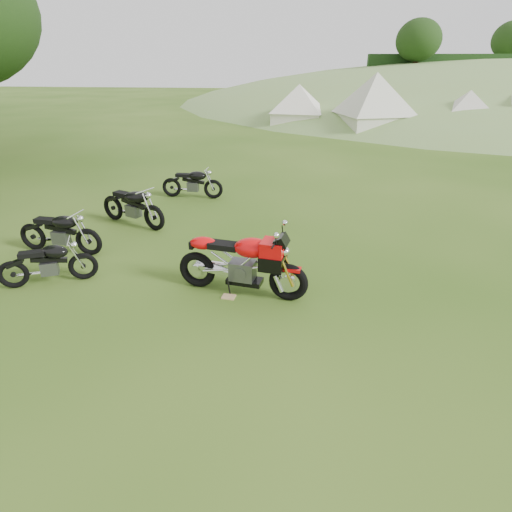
# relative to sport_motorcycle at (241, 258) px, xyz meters

# --- Properties ---
(ground) EXTENTS (120.00, 120.00, 0.00)m
(ground) POSITION_rel_sport_motorcycle_xyz_m (0.65, -0.73, -0.69)
(ground) COLOR #2A4D10
(ground) RESTS_ON ground
(sport_motorcycle) EXTENTS (2.36, 0.97, 1.38)m
(sport_motorcycle) POSITION_rel_sport_motorcycle_xyz_m (0.00, 0.00, 0.00)
(sport_motorcycle) COLOR red
(sport_motorcycle) RESTS_ON ground
(plywood_board) EXTENTS (0.26, 0.22, 0.02)m
(plywood_board) POSITION_rel_sport_motorcycle_xyz_m (-0.21, -0.20, -0.68)
(plywood_board) COLOR tan
(plywood_board) RESTS_ON ground
(vintage_moto_a) EXTENTS (1.93, 0.63, 1.00)m
(vintage_moto_a) POSITION_rel_sport_motorcycle_xyz_m (-4.17, 1.33, -0.19)
(vintage_moto_a) COLOR black
(vintage_moto_a) RESTS_ON ground
(vintage_moto_b) EXTENTS (1.71, 1.03, 0.89)m
(vintage_moto_b) POSITION_rel_sport_motorcycle_xyz_m (-3.64, -0.06, -0.24)
(vintage_moto_b) COLOR black
(vintage_moto_b) RESTS_ON ground
(vintage_moto_c) EXTENTS (2.03, 1.28, 1.06)m
(vintage_moto_c) POSITION_rel_sport_motorcycle_xyz_m (-3.23, 3.15, -0.16)
(vintage_moto_c) COLOR black
(vintage_moto_c) RESTS_ON ground
(vintage_moto_d) EXTENTS (1.83, 0.47, 0.96)m
(vintage_moto_d) POSITION_rel_sport_motorcycle_xyz_m (-2.32, 5.64, -0.21)
(vintage_moto_d) COLOR black
(vintage_moto_d) RESTS_ON ground
(tent_left) EXTENTS (3.31, 3.31, 2.54)m
(tent_left) POSITION_rel_sport_motorcycle_xyz_m (0.51, 21.24, 0.58)
(tent_left) COLOR silver
(tent_left) RESTS_ON ground
(tent_mid) EXTENTS (4.35, 4.35, 2.97)m
(tent_mid) POSITION_rel_sport_motorcycle_xyz_m (4.77, 19.14, 0.80)
(tent_mid) COLOR beige
(tent_mid) RESTS_ON ground
(tent_right) EXTENTS (3.07, 3.07, 2.46)m
(tent_right) POSITION_rel_sport_motorcycle_xyz_m (9.73, 18.87, 0.54)
(tent_right) COLOR beige
(tent_right) RESTS_ON ground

